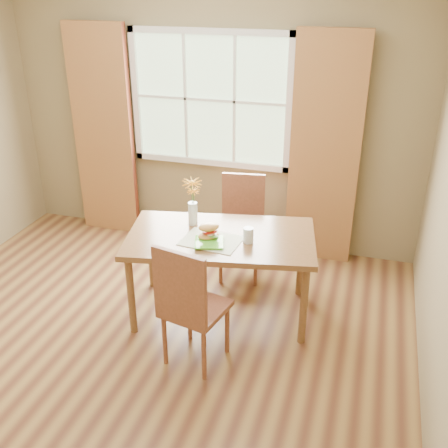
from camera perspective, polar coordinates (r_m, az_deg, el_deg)
room at (r=3.61m, az=-10.76°, el=4.65°), size 4.24×3.84×2.74m
window at (r=5.22m, az=-1.52°, el=13.37°), size 1.62×0.06×1.32m
curtain_left at (r=5.70m, az=-12.99°, el=9.63°), size 0.65×0.08×2.20m
curtain_right at (r=5.01m, az=10.91°, el=7.64°), size 0.65×0.08×2.20m
dining_table at (r=4.21m, az=-0.35°, el=-2.19°), size 1.62×1.10×0.73m
chair_near at (r=3.70m, az=-3.85°, el=-8.53°), size 0.49×0.49×0.99m
chair_far at (r=4.87m, az=1.94°, el=0.25°), size 0.45×0.45×0.96m
placemat at (r=4.09m, az=-1.39°, el=-1.83°), size 0.48×0.37×0.01m
plate at (r=4.04m, az=-1.63°, el=-2.10°), size 0.27×0.27×0.01m
croissant_sandwich at (r=4.07m, az=-1.66°, el=-0.79°), size 0.21×0.20×0.13m
water_glass at (r=4.05m, az=2.66°, el=-1.25°), size 0.08×0.08×0.12m
flower_vase at (r=4.27m, az=-3.45°, el=2.86°), size 0.16×0.16×0.40m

